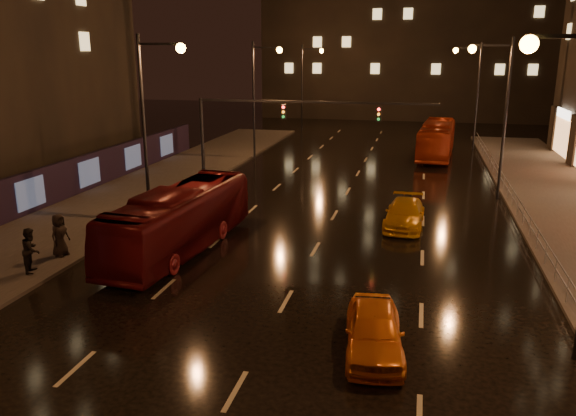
{
  "coord_description": "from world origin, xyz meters",
  "views": [
    {
      "loc": [
        4.58,
        -14.95,
        9.07
      ],
      "look_at": [
        -0.89,
        8.11,
        2.5
      ],
      "focal_mm": 35.0,
      "sensor_mm": 36.0,
      "label": 1
    }
  ],
  "objects_px": {
    "bus_red": "(180,219)",
    "bus_curb": "(437,139)",
    "taxi_far": "(405,214)",
    "taxi_near": "(374,331)",
    "pedestrian_c": "(60,235)",
    "pedestrian_b": "(31,250)"
  },
  "relations": [
    {
      "from": "bus_curb",
      "to": "taxi_far",
      "type": "relative_size",
      "value": 2.34
    },
    {
      "from": "taxi_far",
      "to": "pedestrian_c",
      "type": "bearing_deg",
      "value": -147.69
    },
    {
      "from": "bus_curb",
      "to": "pedestrian_b",
      "type": "xyz_separation_m",
      "value": [
        -17.0,
        -32.74,
        -0.47
      ]
    },
    {
      "from": "taxi_near",
      "to": "pedestrian_c",
      "type": "height_order",
      "value": "pedestrian_c"
    },
    {
      "from": "taxi_far",
      "to": "taxi_near",
      "type": "bearing_deg",
      "value": -89.37
    },
    {
      "from": "bus_red",
      "to": "pedestrian_c",
      "type": "distance_m",
      "value": 5.4
    },
    {
      "from": "taxi_near",
      "to": "taxi_far",
      "type": "height_order",
      "value": "taxi_near"
    },
    {
      "from": "taxi_far",
      "to": "pedestrian_b",
      "type": "xyz_separation_m",
      "value": [
        -15.0,
        -10.6,
        0.41
      ]
    },
    {
      "from": "bus_red",
      "to": "pedestrian_c",
      "type": "height_order",
      "value": "bus_red"
    },
    {
      "from": "taxi_near",
      "to": "pedestrian_c",
      "type": "xyz_separation_m",
      "value": [
        -14.58,
        5.09,
        0.38
      ]
    },
    {
      "from": "bus_red",
      "to": "pedestrian_c",
      "type": "bearing_deg",
      "value": -149.89
    },
    {
      "from": "pedestrian_c",
      "to": "pedestrian_b",
      "type": "bearing_deg",
      "value": -169.6
    },
    {
      "from": "bus_red",
      "to": "bus_curb",
      "type": "distance_m",
      "value": 30.92
    },
    {
      "from": "bus_red",
      "to": "taxi_far",
      "type": "height_order",
      "value": "bus_red"
    },
    {
      "from": "bus_red",
      "to": "bus_curb",
      "type": "bearing_deg",
      "value": 71.2
    },
    {
      "from": "bus_curb",
      "to": "pedestrian_c",
      "type": "bearing_deg",
      "value": -114.44
    },
    {
      "from": "taxi_near",
      "to": "bus_red",
      "type": "bearing_deg",
      "value": 135.79
    },
    {
      "from": "bus_curb",
      "to": "pedestrian_b",
      "type": "height_order",
      "value": "bus_curb"
    },
    {
      "from": "bus_curb",
      "to": "taxi_far",
      "type": "xyz_separation_m",
      "value": [
        -2.0,
        -22.14,
        -0.88
      ]
    },
    {
      "from": "bus_curb",
      "to": "taxi_near",
      "type": "relative_size",
      "value": 2.6
    },
    {
      "from": "bus_red",
      "to": "taxi_far",
      "type": "xyz_separation_m",
      "value": [
        10.18,
        6.27,
        -0.82
      ]
    },
    {
      "from": "taxi_far",
      "to": "bus_red",
      "type": "bearing_deg",
      "value": -145.85
    }
  ]
}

